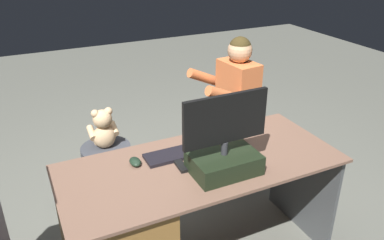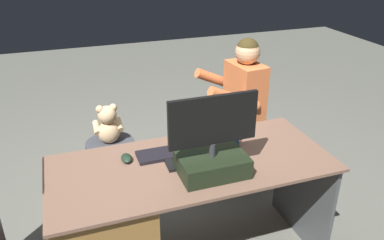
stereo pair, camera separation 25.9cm
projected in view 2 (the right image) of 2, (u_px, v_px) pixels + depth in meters
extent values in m
plane|color=#606158|center=(173.00, 217.00, 2.86)|extent=(10.00, 10.00, 0.00)
cube|color=brown|center=(192.00, 164.00, 2.18)|extent=(1.58, 0.69, 0.02)
cube|color=olive|center=(103.00, 235.00, 2.18)|extent=(0.51, 0.64, 0.70)
cube|color=#484B4E|center=(302.00, 190.00, 2.57)|extent=(0.02, 0.62, 0.70)
cube|color=black|center=(212.00, 164.00, 2.07)|extent=(0.36, 0.25, 0.11)
cylinder|color=#333338|center=(212.00, 149.00, 2.03)|extent=(0.04, 0.04, 0.07)
cube|color=black|center=(213.00, 120.00, 1.95)|extent=(0.47, 0.02, 0.27)
cube|color=black|center=(212.00, 119.00, 1.96)|extent=(0.44, 0.00, 0.24)
cube|color=black|center=(173.00, 152.00, 2.26)|extent=(0.42, 0.14, 0.02)
ellipsoid|color=#1C2E20|center=(127.00, 158.00, 2.19)|extent=(0.06, 0.10, 0.04)
cylinder|color=#3372BF|center=(233.00, 136.00, 2.35)|extent=(0.07, 0.07, 0.11)
cube|color=black|center=(170.00, 164.00, 2.15)|extent=(0.05, 0.15, 0.02)
cube|color=beige|center=(209.00, 160.00, 2.19)|extent=(0.25, 0.32, 0.02)
cylinder|color=black|center=(115.00, 192.00, 3.11)|extent=(0.48, 0.48, 0.03)
cylinder|color=gray|center=(113.00, 171.00, 3.02)|extent=(0.04, 0.04, 0.38)
cylinder|color=#3D4047|center=(110.00, 146.00, 2.92)|extent=(0.36, 0.36, 0.06)
ellipsoid|color=#DDB485|center=(109.00, 132.00, 2.87)|extent=(0.16, 0.14, 0.17)
sphere|color=#DDB485|center=(107.00, 115.00, 2.81)|extent=(0.14, 0.14, 0.14)
sphere|color=beige|center=(106.00, 113.00, 2.86)|extent=(0.05, 0.05, 0.05)
sphere|color=#DDB485|center=(113.00, 107.00, 2.80)|extent=(0.06, 0.06, 0.06)
sphere|color=#DDB485|center=(100.00, 109.00, 2.77)|extent=(0.06, 0.06, 0.06)
cylinder|color=#DDB485|center=(119.00, 125.00, 2.91)|extent=(0.05, 0.13, 0.09)
cylinder|color=#DDB485|center=(97.00, 128.00, 2.86)|extent=(0.05, 0.13, 0.09)
cylinder|color=#DDB485|center=(113.00, 133.00, 2.99)|extent=(0.05, 0.10, 0.05)
cylinder|color=#DDB485|center=(102.00, 134.00, 2.96)|extent=(0.05, 0.10, 0.05)
cylinder|color=black|center=(240.00, 176.00, 3.31)|extent=(0.44, 0.44, 0.03)
cylinder|color=gray|center=(241.00, 155.00, 3.22)|extent=(0.04, 0.04, 0.38)
cylinder|color=#57574A|center=(242.00, 132.00, 3.13)|extent=(0.35, 0.35, 0.06)
cube|color=#D86F3C|center=(245.00, 97.00, 3.00)|extent=(0.24, 0.34, 0.54)
sphere|color=tan|center=(248.00, 52.00, 2.84)|extent=(0.18, 0.18, 0.18)
sphere|color=#3D3117|center=(248.00, 50.00, 2.83)|extent=(0.17, 0.17, 0.17)
cylinder|color=#D86F3C|center=(234.00, 99.00, 2.76)|extent=(0.43, 0.12, 0.25)
cylinder|color=#D86F3C|center=(219.00, 80.00, 3.11)|extent=(0.43, 0.12, 0.25)
cylinder|color=#373B4A|center=(223.00, 134.00, 2.99)|extent=(0.38, 0.15, 0.11)
cylinder|color=#373B4A|center=(199.00, 165.00, 3.06)|extent=(0.10, 0.10, 0.47)
cylinder|color=#373B4A|center=(217.00, 124.00, 3.14)|extent=(0.38, 0.15, 0.11)
cylinder|color=#373B4A|center=(194.00, 153.00, 3.22)|extent=(0.10, 0.10, 0.47)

